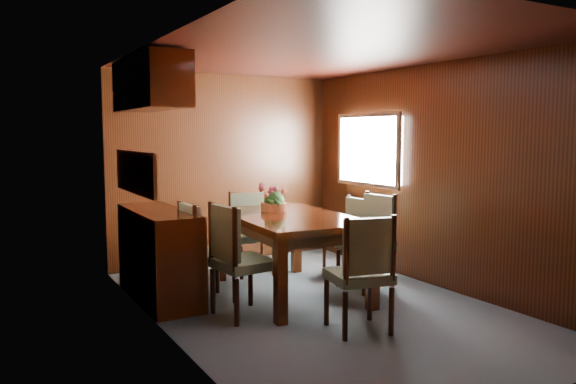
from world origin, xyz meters
TOP-DOWN VIEW (x-y plane):
  - ground at (0.00, 0.00)m, footprint 4.50×4.50m
  - room_shell at (-0.10, 0.33)m, footprint 3.06×4.52m
  - sideboard at (-1.25, 1.00)m, footprint 0.48×1.40m
  - dining_table at (-0.03, 0.50)m, footprint 1.22×1.83m
  - chair_left_near at (-0.82, 0.10)m, footprint 0.52×0.54m
  - chair_left_far at (-0.93, 0.70)m, footprint 0.46×0.48m
  - chair_right_near at (0.85, 0.29)m, footprint 0.50×0.52m
  - chair_right_far at (1.00, 0.85)m, footprint 0.44×0.45m
  - chair_head at (-0.08, -0.79)m, footprint 0.56×0.54m
  - chair_foot at (0.00, 1.52)m, footprint 0.50×0.48m
  - flower_centerpiece at (-0.02, 0.86)m, footprint 0.31×0.31m

SIDE VIEW (x-z plane):
  - ground at x=0.00m, z-range 0.00..0.00m
  - sideboard at x=-1.25m, z-range 0.00..0.90m
  - chair_right_far at x=1.00m, z-range 0.05..0.96m
  - chair_foot at x=0.00m, z-range 0.05..1.02m
  - chair_left_far at x=-0.93m, z-range 0.05..1.05m
  - chair_head at x=-0.08m, z-range 0.06..1.06m
  - chair_right_near at x=0.85m, z-range 0.06..1.07m
  - chair_left_near at x=-0.82m, z-range 0.06..1.10m
  - dining_table at x=-0.03m, z-range 0.30..1.12m
  - flower_centerpiece at x=-0.02m, z-range 0.82..1.12m
  - room_shell at x=-0.10m, z-range 0.43..2.84m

